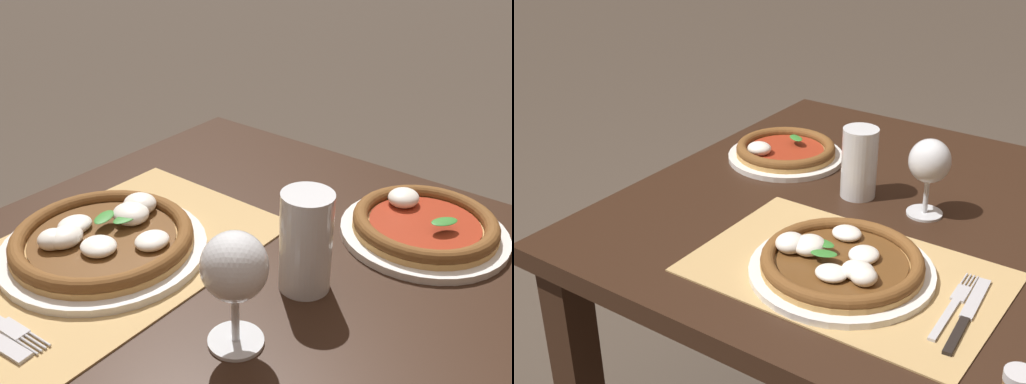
% 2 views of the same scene
% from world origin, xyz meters
% --- Properties ---
extents(dining_table, '(1.14, 0.99, 0.74)m').
position_xyz_m(dining_table, '(0.00, 0.00, 0.63)').
color(dining_table, black).
rests_on(dining_table, ground).
extents(paper_placemat, '(0.51, 0.33, 0.00)m').
position_xyz_m(paper_placemat, '(-0.03, -0.23, 0.74)').
color(paper_placemat, tan).
rests_on(paper_placemat, dining_table).
extents(pizza_near, '(0.31, 0.31, 0.05)m').
position_xyz_m(pizza_near, '(-0.03, -0.25, 0.76)').
color(pizza_near, silver).
rests_on(pizza_near, paper_placemat).
extents(pizza_far, '(0.26, 0.26, 0.05)m').
position_xyz_m(pizza_far, '(-0.38, 0.11, 0.76)').
color(pizza_far, silver).
rests_on(pizza_far, dining_table).
extents(wine_glass, '(0.08, 0.08, 0.16)m').
position_xyz_m(wine_glass, '(-0.01, 0.04, 0.85)').
color(wine_glass, silver).
rests_on(wine_glass, dining_table).
extents(pint_glass, '(0.07, 0.07, 0.15)m').
position_xyz_m(pint_glass, '(-0.15, 0.04, 0.81)').
color(pint_glass, silver).
rests_on(pint_glass, dining_table).
extents(fork, '(0.03, 0.20, 0.00)m').
position_xyz_m(fork, '(0.16, -0.23, 0.75)').
color(fork, '#B7B7BC').
rests_on(fork, paper_placemat).
extents(knife, '(0.04, 0.22, 0.01)m').
position_xyz_m(knife, '(0.18, -0.24, 0.75)').
color(knife, black).
rests_on(knife, paper_placemat).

